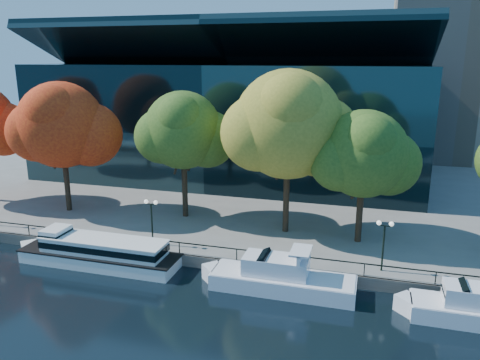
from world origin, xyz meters
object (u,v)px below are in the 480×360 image
(tree_1, at_px, (63,127))
(tree_4, at_px, (365,156))
(tour_boat, at_px, (95,251))
(lamp_1, at_px, (151,212))
(tree_2, at_px, (184,132))
(cruiser_near, at_px, (276,277))
(cruiser_far, at_px, (475,308))
(lamp_2, at_px, (384,234))
(tree_3, at_px, (290,127))

(tree_1, height_order, tree_4, tree_1)
(tour_boat, height_order, lamp_1, lamp_1)
(tour_boat, xyz_separation_m, tree_2, (3.80, 10.82, 8.54))
(tour_boat, height_order, cruiser_near, cruiser_near)
(tour_boat, relative_size, tree_2, 1.18)
(tour_boat, xyz_separation_m, tree_1, (-8.94, 9.20, 8.76))
(cruiser_far, bearing_deg, tour_boat, 178.06)
(cruiser_far, distance_m, tree_2, 29.08)
(tree_4, xyz_separation_m, lamp_2, (1.85, -5.53, -4.81))
(tree_3, distance_m, lamp_1, 14.28)
(tree_4, height_order, lamp_2, tree_4)
(tree_2, relative_size, tree_3, 0.85)
(cruiser_far, xyz_separation_m, lamp_1, (-25.18, 4.15, 2.96))
(tour_boat, relative_size, lamp_1, 3.74)
(tree_3, xyz_separation_m, lamp_2, (8.48, -6.19, -6.92))
(tour_boat, distance_m, tree_2, 14.30)
(tree_1, distance_m, tree_4, 30.18)
(cruiser_near, xyz_separation_m, tree_4, (5.69, 8.93, 7.73))
(tree_2, bearing_deg, tree_3, -7.69)
(lamp_1, bearing_deg, cruiser_far, -9.37)
(lamp_1, bearing_deg, tree_1, 154.58)
(tour_boat, distance_m, lamp_2, 23.44)
(tour_boat, height_order, tree_2, tree_2)
(cruiser_near, bearing_deg, tree_3, 95.60)
(cruiser_far, bearing_deg, tree_2, 154.82)
(tree_2, relative_size, lamp_2, 3.17)
(tour_boat, relative_size, tree_3, 1.00)
(tree_1, bearing_deg, cruiser_far, -15.05)
(tree_2, bearing_deg, cruiser_far, -25.18)
(tour_boat, bearing_deg, cruiser_far, -1.94)
(cruiser_near, distance_m, tree_4, 13.11)
(tour_boat, bearing_deg, tree_4, 22.33)
(tree_3, bearing_deg, lamp_1, -150.29)
(tree_4, distance_m, lamp_2, 7.56)
(tree_3, bearing_deg, cruiser_near, -84.40)
(tree_1, bearing_deg, tour_boat, -45.81)
(tree_2, relative_size, tree_4, 1.09)
(lamp_2, bearing_deg, tree_1, 169.34)
(tree_1, relative_size, lamp_1, 3.37)
(tree_4, relative_size, lamp_2, 2.91)
(cruiser_near, bearing_deg, cruiser_far, -3.24)
(tour_boat, height_order, tree_4, tree_4)
(cruiser_near, distance_m, tree_1, 27.69)
(lamp_2, bearing_deg, tree_4, 108.47)
(tree_3, height_order, lamp_2, tree_3)
(lamp_2, bearing_deg, tour_boat, -172.16)
(lamp_1, bearing_deg, tour_boat, -139.58)
(tree_3, distance_m, tree_4, 6.98)
(tour_boat, distance_m, cruiser_far, 28.92)
(cruiser_near, distance_m, tree_2, 18.30)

